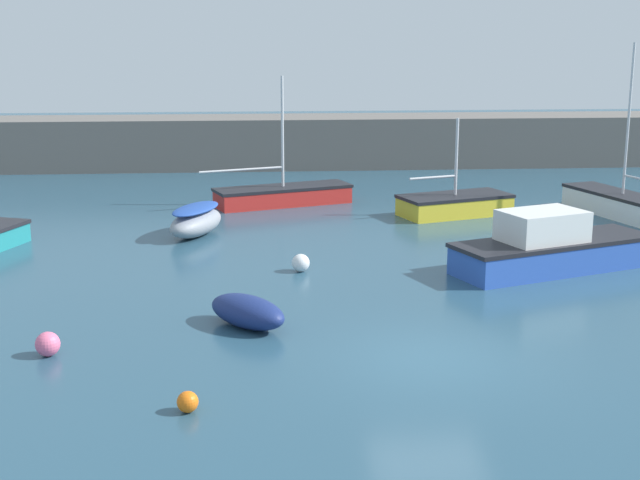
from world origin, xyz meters
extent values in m
cube|color=#284C60|center=(0.00, 0.00, -0.10)|extent=(120.00, 120.00, 0.20)
cube|color=#66605B|center=(0.00, 27.96, 1.27)|extent=(58.18, 3.58, 2.55)
ellipsoid|color=navy|center=(-3.90, 2.43, 0.38)|extent=(2.30, 2.37, 0.75)
cube|color=red|center=(-2.51, 17.55, 0.31)|extent=(5.63, 3.24, 0.63)
cube|color=black|center=(-2.51, 17.55, 0.69)|extent=(5.74, 3.30, 0.12)
cylinder|color=silver|center=(-2.51, 17.55, 2.88)|extent=(0.11, 0.11, 4.50)
cylinder|color=silver|center=(-4.14, 16.99, 1.52)|extent=(3.29, 1.21, 0.09)
cube|color=white|center=(10.13, 14.21, 0.38)|extent=(2.92, 5.63, 0.76)
cube|color=black|center=(10.13, 14.21, 0.82)|extent=(2.97, 5.74, 0.12)
cylinder|color=silver|center=(10.13, 14.21, 3.59)|extent=(0.10, 0.10, 5.67)
cube|color=#2D56B7|center=(5.01, 6.92, 0.40)|extent=(6.36, 3.90, 0.80)
cube|color=black|center=(5.01, 6.92, 0.86)|extent=(6.49, 3.98, 0.12)
cube|color=silver|center=(4.58, 6.76, 1.30)|extent=(2.73, 2.29, 1.00)
ellipsoid|color=gray|center=(-5.67, 12.25, 0.44)|extent=(2.31, 3.26, 0.88)
ellipsoid|color=#23479E|center=(-5.67, 12.25, 0.93)|extent=(2.08, 2.94, 0.24)
cube|color=yellow|center=(3.92, 14.98, 0.33)|extent=(4.49, 3.03, 0.67)
cube|color=black|center=(3.92, 14.98, 0.73)|extent=(4.58, 3.09, 0.12)
cylinder|color=silver|center=(3.92, 14.98, 2.17)|extent=(0.11, 0.11, 3.01)
cylinder|color=silver|center=(2.99, 14.67, 1.51)|extent=(1.89, 0.70, 0.09)
sphere|color=white|center=(-2.37, 7.29, 0.26)|extent=(0.52, 0.52, 0.52)
sphere|color=#EA668C|center=(-8.19, 0.82, 0.27)|extent=(0.54, 0.54, 0.54)
sphere|color=orange|center=(-4.99, -2.34, 0.20)|extent=(0.40, 0.40, 0.40)
camera|label=1|loc=(-3.73, -17.71, 6.85)|focal=50.00mm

